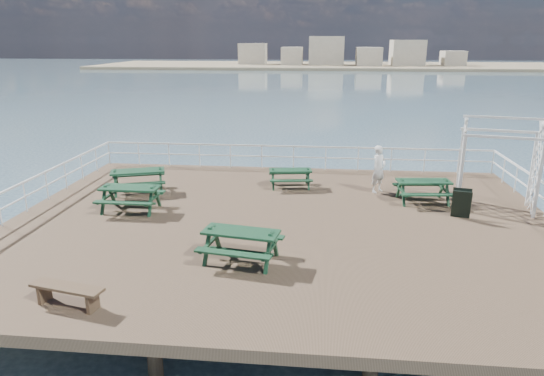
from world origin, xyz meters
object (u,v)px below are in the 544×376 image
Objects in this scene: picnic_table_e at (241,239)px; trellis_arbor at (498,169)px; person at (379,169)px; picnic_table_b at (290,174)px; picnic_table_d at (130,193)px; flat_bench_near at (67,291)px; picnic_table_c at (423,186)px; picnic_table_a at (138,176)px.

trellis_arbor is (8.18, 5.19, 0.81)m from picnic_table_e.
picnic_table_b is at bearing 130.81° from person.
person is at bearing 19.63° from picnic_table_d.
picnic_table_c is at bearing 53.86° from flat_bench_near.
picnic_table_a is 8.60m from flat_bench_near.
picnic_table_d is 5.76m from picnic_table_e.
trellis_arbor is at bearing 41.98° from picnic_table_e.
picnic_table_a is 1.09× the size of picnic_table_e.
picnic_table_e is at bearing 49.96° from flat_bench_near.
picnic_table_d is 1.09× the size of person.
picnic_table_b is 5.16m from picnic_table_c.
person is (4.31, 6.70, 0.29)m from picnic_table_e.
picnic_table_b is at bearing 178.13° from trellis_arbor.
flat_bench_near is 14.11m from trellis_arbor.
picnic_table_d is 9.33m from person.
flat_bench_near is (-9.29, -8.32, -0.22)m from picnic_table_c.
trellis_arbor is at bearing -21.64° from picnic_table_a.
picnic_table_b is at bearing 32.89° from picnic_table_d.
picnic_table_b is 10.65m from flat_bench_near.
picnic_table_c is (10.83, -0.13, -0.04)m from picnic_table_a.
picnic_table_c is 1.12× the size of person.
trellis_arbor is at bearing 46.13° from flat_bench_near.
picnic_table_a is at bearing 140.66° from picnic_table_e.
flat_bench_near is (-3.47, -2.70, -0.26)m from picnic_table_e.
person is (7.77, 9.40, 0.55)m from flat_bench_near.
picnic_table_c is at bearing -178.06° from trellis_arbor.
flat_bench_near is at bearing -133.68° from trellis_arbor.
picnic_table_a is 1.22× the size of picnic_table_d.
person reaches higher than picnic_table_a.
picnic_table_d is 12.80m from trellis_arbor.
person is (9.32, 0.95, 0.29)m from picnic_table_a.
trellis_arbor is (12.67, 1.58, 0.82)m from picnic_table_d.
flat_bench_near is 12.21m from person.
trellis_arbor reaches higher than picnic_table_e.
person is (8.80, 3.08, 0.30)m from picnic_table_d.
picnic_table_d is at bearing -95.50° from picnic_table_a.
trellis_arbor is (13.19, -0.56, 0.81)m from picnic_table_a.
picnic_table_a is at bearing 173.40° from picnic_table_c.
picnic_table_e is at bearing -38.50° from picnic_table_d.
picnic_table_b is 7.08m from picnic_table_e.
picnic_table_a reaches higher than flat_bench_near.
picnic_table_e is 4.40m from flat_bench_near.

